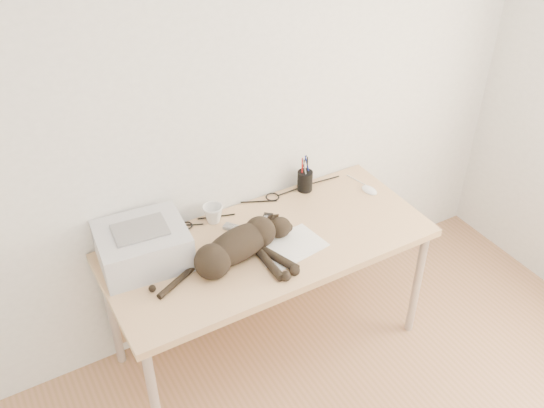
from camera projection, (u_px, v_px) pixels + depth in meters
wall_back at (231, 109)px, 2.87m from camera, size 3.50×0.00×3.50m
desk at (260, 252)px, 3.09m from camera, size 1.60×0.70×0.74m
printer at (143, 245)px, 2.78m from camera, size 0.43×0.38×0.19m
papers at (289, 246)px, 2.92m from camera, size 0.35×0.26×0.01m
cat at (235, 249)px, 2.79m from camera, size 0.75×0.36×0.17m
mug at (213, 214)px, 3.05m from camera, size 0.15×0.15×0.10m
pen_cup at (305, 180)px, 3.27m from camera, size 0.08×0.08×0.21m
remote_grey at (239, 230)px, 3.01m from camera, size 0.13×0.16×0.02m
remote_black at (265, 224)px, 3.04m from camera, size 0.15×0.16×0.02m
mouse at (369, 188)px, 3.29m from camera, size 0.07×0.11×0.03m
cable_tangle at (239, 208)px, 3.16m from camera, size 1.36×0.08×0.01m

